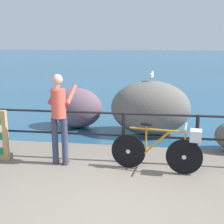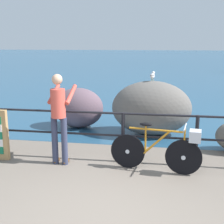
# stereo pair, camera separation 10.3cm
# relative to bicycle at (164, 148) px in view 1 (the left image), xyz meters

# --- Properties ---
(ground_plane) EXTENTS (120.00, 120.00, 0.10)m
(ground_plane) POSITION_rel_bicycle_xyz_m (-0.79, 18.28, -0.51)
(ground_plane) COLOR #6B6056
(sea_surface) EXTENTS (120.00, 90.00, 0.01)m
(sea_surface) POSITION_rel_bicycle_xyz_m (-0.79, 46.35, -0.46)
(sea_surface) COLOR navy
(sea_surface) RESTS_ON ground_plane
(promenade_railing) EXTENTS (8.55, 0.07, 1.02)m
(promenade_railing) POSITION_rel_bicycle_xyz_m (-0.79, 0.37, 0.17)
(promenade_railing) COLOR black
(promenade_railing) RESTS_ON ground_plane
(bicycle) EXTENTS (1.69, 0.48, 0.92)m
(bicycle) POSITION_rel_bicycle_xyz_m (0.00, 0.00, 0.00)
(bicycle) COLOR black
(bicycle) RESTS_ON ground_plane
(person_at_railing) EXTENTS (0.47, 0.65, 1.78)m
(person_at_railing) POSITION_rel_bicycle_xyz_m (-2.00, 0.09, 0.53)
(person_at_railing) COLOR #333851
(person_at_railing) RESTS_ON ground_plane
(breakwater_boulder_main) EXTENTS (2.04, 1.32, 1.40)m
(breakwater_boulder_main) POSITION_rel_bicycle_xyz_m (-0.30, 2.35, 0.24)
(breakwater_boulder_main) COLOR #605B56
(breakwater_boulder_main) RESTS_ON ground
(breakwater_boulder_left) EXTENTS (1.41, 1.05, 1.12)m
(breakwater_boulder_left) POSITION_rel_bicycle_xyz_m (-2.35, 2.74, 0.10)
(breakwater_boulder_left) COLOR #624D57
(breakwater_boulder_left) RESTS_ON ground
(seagull) EXTENTS (0.15, 0.34, 0.23)m
(seagull) POSITION_rel_bicycle_xyz_m (-0.30, 2.38, 1.08)
(seagull) COLOR gold
(seagull) RESTS_ON breakwater_boulder_main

